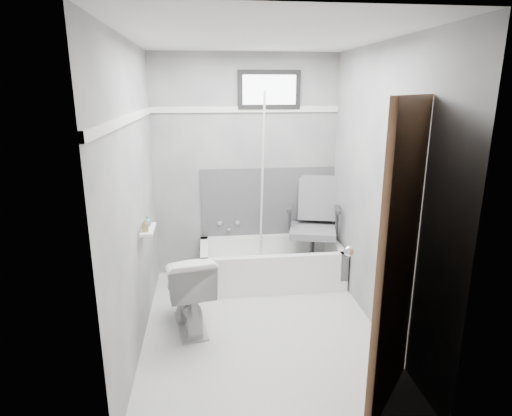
{
  "coord_description": "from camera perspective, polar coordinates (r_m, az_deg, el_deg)",
  "views": [
    {
      "loc": [
        -0.44,
        -3.31,
        2.03
      ],
      "look_at": [
        0.0,
        0.35,
        1.0
      ],
      "focal_mm": 30.0,
      "sensor_mm": 36.0,
      "label": 1
    }
  ],
  "objects": [
    {
      "name": "floor",
      "position": [
        3.91,
        0.63,
        -15.68
      ],
      "size": [
        2.6,
        2.6,
        0.0
      ],
      "primitive_type": "plane",
      "color": "white",
      "rests_on": "ground"
    },
    {
      "name": "ceiling",
      "position": [
        3.36,
        0.76,
        21.92
      ],
      "size": [
        2.6,
        2.6,
        0.0
      ],
      "primitive_type": "plane",
      "rotation": [
        3.14,
        0.0,
        0.0
      ],
      "color": "silver",
      "rests_on": "floor"
    },
    {
      "name": "wall_back",
      "position": [
        4.71,
        -1.37,
        5.45
      ],
      "size": [
        2.0,
        0.02,
        2.4
      ],
      "primitive_type": "cube",
      "color": "slate",
      "rests_on": "floor"
    },
    {
      "name": "wall_front",
      "position": [
        2.22,
        5.07,
        -6.44
      ],
      "size": [
        2.0,
        0.02,
        2.4
      ],
      "primitive_type": "cube",
      "color": "slate",
      "rests_on": "floor"
    },
    {
      "name": "wall_left",
      "position": [
        3.46,
        -15.96,
        1.11
      ],
      "size": [
        0.02,
        2.6,
        2.4
      ],
      "primitive_type": "cube",
      "color": "slate",
      "rests_on": "floor"
    },
    {
      "name": "wall_right",
      "position": [
        3.7,
        16.22,
        2.02
      ],
      "size": [
        0.02,
        2.6,
        2.4
      ],
      "primitive_type": "cube",
      "color": "slate",
      "rests_on": "floor"
    },
    {
      "name": "bathtub",
      "position": [
        4.66,
        1.98,
        -7.37
      ],
      "size": [
        1.5,
        0.7,
        0.42
      ],
      "primitive_type": null,
      "color": "white",
      "rests_on": "floor"
    },
    {
      "name": "office_chair",
      "position": [
        4.66,
        7.58,
        -2.2
      ],
      "size": [
        0.7,
        0.7,
        0.99
      ],
      "primitive_type": null,
      "rotation": [
        0.0,
        0.0,
        -0.25
      ],
      "color": "#5B5A5E",
      "rests_on": "bathtub"
    },
    {
      "name": "toilet",
      "position": [
        3.82,
        -9.01,
        -10.72
      ],
      "size": [
        0.53,
        0.78,
        0.7
      ],
      "primitive_type": "imported",
      "rotation": [
        0.0,
        0.0,
        3.33
      ],
      "color": "white",
      "rests_on": "floor"
    },
    {
      "name": "door",
      "position": [
        2.68,
        26.08,
        -8.68
      ],
      "size": [
        0.78,
        0.78,
        2.0
      ],
      "primitive_type": null,
      "color": "brown",
      "rests_on": "floor"
    },
    {
      "name": "window",
      "position": [
        4.65,
        1.76,
        15.48
      ],
      "size": [
        0.66,
        0.04,
        0.4
      ],
      "primitive_type": null,
      "color": "black",
      "rests_on": "wall_back"
    },
    {
      "name": "backerboard",
      "position": [
        4.81,
        1.63,
        0.8
      ],
      "size": [
        1.5,
        0.02,
        0.78
      ],
      "primitive_type": "cube",
      "color": "#4C4C4F",
      "rests_on": "wall_back"
    },
    {
      "name": "trim_back",
      "position": [
        4.62,
        -1.41,
        13.0
      ],
      "size": [
        2.0,
        0.02,
        0.06
      ],
      "primitive_type": "cube",
      "color": "white",
      "rests_on": "wall_back"
    },
    {
      "name": "trim_left",
      "position": [
        3.36,
        -16.54,
        11.39
      ],
      "size": [
        0.02,
        2.6,
        0.06
      ],
      "primitive_type": "cube",
      "color": "white",
      "rests_on": "wall_left"
    },
    {
      "name": "pole",
      "position": [
        4.52,
        0.83,
        3.08
      ],
      "size": [
        0.02,
        0.34,
        1.93
      ],
      "primitive_type": "cylinder",
      "rotation": [
        0.17,
        0.0,
        0.0
      ],
      "color": "silver",
      "rests_on": "bathtub"
    },
    {
      "name": "shelf",
      "position": [
        3.67,
        -14.19,
        -2.82
      ],
      "size": [
        0.1,
        0.32,
        0.02
      ],
      "primitive_type": "cube",
      "color": "white",
      "rests_on": "wall_left"
    },
    {
      "name": "soap_bottle_a",
      "position": [
        3.58,
        -14.58,
        -2.23
      ],
      "size": [
        0.06,
        0.06,
        0.11
      ],
      "primitive_type": "imported",
      "rotation": [
        0.0,
        0.0,
        0.1
      ],
      "color": "#98834C",
      "rests_on": "shelf"
    },
    {
      "name": "soap_bottle_b",
      "position": [
        3.71,
        -14.3,
        -1.66
      ],
      "size": [
        0.09,
        0.09,
        0.09
      ],
      "primitive_type": "imported",
      "rotation": [
        0.0,
        0.0,
        0.75
      ],
      "color": "slate",
      "rests_on": "shelf"
    },
    {
      "name": "faucet",
      "position": [
        4.82,
        -3.66,
        -2.3
      ],
      "size": [
        0.26,
        0.1,
        0.16
      ],
      "primitive_type": null,
      "color": "silver",
      "rests_on": "wall_back"
    }
  ]
}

